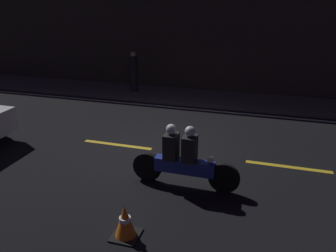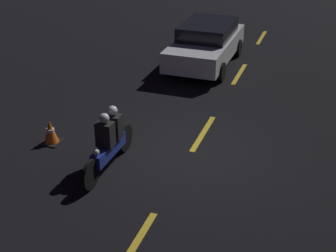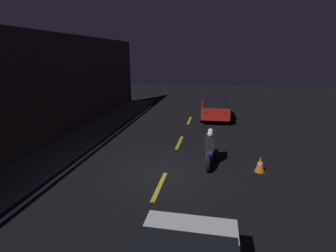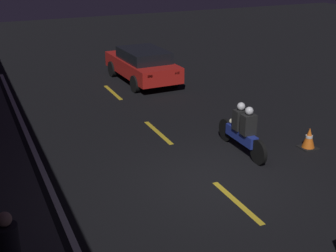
# 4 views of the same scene
# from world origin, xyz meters

# --- Properties ---
(ground_plane) EXTENTS (56.00, 56.00, 0.00)m
(ground_plane) POSITION_xyz_m (0.00, 0.00, 0.00)
(ground_plane) COLOR black
(lane_dash_c) EXTENTS (2.00, 0.14, 0.01)m
(lane_dash_c) POSITION_xyz_m (-1.00, 0.00, 0.00)
(lane_dash_c) COLOR gold
(lane_dash_c) RESTS_ON ground
(lane_dash_d) EXTENTS (2.00, 0.14, 0.01)m
(lane_dash_d) POSITION_xyz_m (3.50, 0.00, 0.00)
(lane_dash_d) COLOR gold
(lane_dash_d) RESTS_ON ground
(lane_dash_e) EXTENTS (2.00, 0.14, 0.01)m
(lane_dash_e) POSITION_xyz_m (8.00, 0.00, 0.00)
(lane_dash_e) COLOR gold
(lane_dash_e) RESTS_ON ground
(lane_solid_kerb) EXTENTS (25.20, 0.14, 0.01)m
(lane_solid_kerb) POSITION_xyz_m (0.00, 3.67, 0.00)
(lane_solid_kerb) COLOR silver
(lane_solid_kerb) RESTS_ON ground
(taxi_red) EXTENTS (4.24, 1.99, 1.38)m
(taxi_red) POSITION_xyz_m (8.95, -1.60, 0.75)
(taxi_red) COLOR red
(taxi_red) RESTS_ON ground
(motorcycle) EXTENTS (2.35, 0.37, 1.40)m
(motorcycle) POSITION_xyz_m (1.23, -1.54, 0.65)
(motorcycle) COLOR black
(motorcycle) RESTS_ON ground
(traffic_cone_near) EXTENTS (0.47, 0.47, 0.61)m
(traffic_cone_near) POSITION_xyz_m (0.72, -3.40, 0.30)
(traffic_cone_near) COLOR black
(traffic_cone_near) RESTS_ON ground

